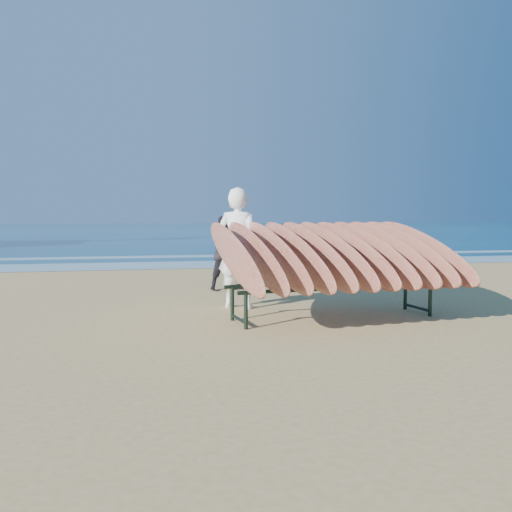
% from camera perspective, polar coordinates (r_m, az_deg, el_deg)
% --- Properties ---
extents(ground, '(120.00, 120.00, 0.00)m').
position_cam_1_polar(ground, '(7.24, 1.35, -7.99)').
color(ground, tan).
rests_on(ground, ground).
extents(ocean, '(160.00, 160.00, 0.00)m').
position_cam_1_polar(ocean, '(61.92, -10.63, 2.80)').
color(ocean, navy).
rests_on(ocean, ground).
extents(foam_near, '(160.00, 160.00, 0.00)m').
position_cam_1_polar(foam_near, '(17.03, -6.53, -0.90)').
color(foam_near, white).
rests_on(foam_near, ground).
extents(foam_far, '(160.00, 160.00, 0.00)m').
position_cam_1_polar(foam_far, '(20.50, -7.49, -0.03)').
color(foam_far, white).
rests_on(foam_far, ground).
extents(surfboard_rack, '(3.47, 3.13, 1.62)m').
position_cam_1_polar(surfboard_rack, '(8.13, 8.19, 0.22)').
color(surfboard_rack, black).
rests_on(surfboard_rack, ground).
extents(person_white, '(0.87, 0.78, 2.00)m').
position_cam_1_polar(person_white, '(8.98, -1.90, 0.84)').
color(person_white, white).
rests_on(person_white, ground).
extents(person_dark_a, '(0.88, 0.77, 1.53)m').
position_cam_1_polar(person_dark_a, '(11.11, -3.08, 0.28)').
color(person_dark_a, black).
rests_on(person_dark_a, ground).
extents(person_dark_b, '(0.98, 0.83, 1.57)m').
position_cam_1_polar(person_dark_b, '(11.37, -1.12, 0.48)').
color(person_dark_b, black).
rests_on(person_dark_b, ground).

